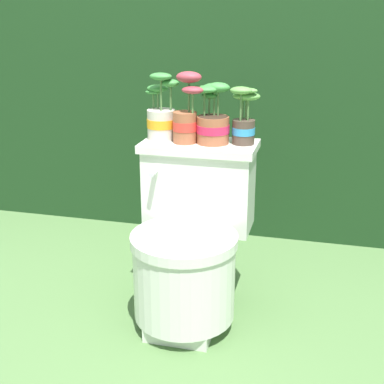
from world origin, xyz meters
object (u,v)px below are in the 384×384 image
Objects in this scene: toilet at (190,242)px; potted_plant_left at (161,116)px; potted_plant_middle at (213,119)px; potted_plant_midright at (244,118)px; potted_plant_midleft at (186,116)px.

potted_plant_left is (-0.15, 0.16, 0.43)m from toilet.
potted_plant_middle is (0.20, -0.01, 0.00)m from potted_plant_left.
potted_plant_midright is at bearing 0.05° from potted_plant_left.
potted_plant_midleft is 1.23× the size of potted_plant_midright.
potted_plant_midright reaches higher than toilet.
toilet is at bearing -108.53° from potted_plant_middle.
toilet is 2.93× the size of potted_plant_middle.
potted_plant_middle is 1.04× the size of potted_plant_midright.
potted_plant_midright is at bearing 44.67° from toilet.
potted_plant_middle reaches higher than potted_plant_midright.
potted_plant_midleft is at bearing -18.82° from potted_plant_left.
potted_plant_midright is at bearing 9.97° from potted_plant_midleft.
toilet is at bearing -69.27° from potted_plant_midleft.
potted_plant_midleft is at bearing -166.85° from potted_plant_middle.
potted_plant_middle is at bearing -172.76° from potted_plant_midright.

